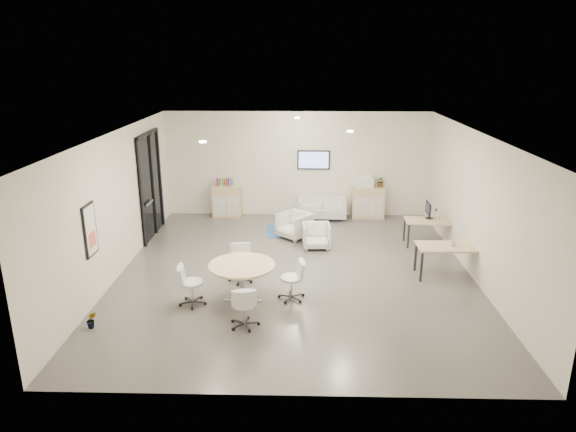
% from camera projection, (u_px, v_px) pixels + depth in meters
% --- Properties ---
extents(room_shell, '(9.60, 10.60, 4.80)m').
position_uv_depth(room_shell, '(295.00, 206.00, 11.37)').
color(room_shell, '#585550').
rests_on(room_shell, ground).
extents(glass_door, '(0.09, 1.90, 2.85)m').
position_uv_depth(glass_door, '(151.00, 182.00, 13.88)').
color(glass_door, black).
rests_on(glass_door, room_shell).
extents(artwork, '(0.05, 0.54, 1.04)m').
position_uv_depth(artwork, '(90.00, 230.00, 9.95)').
color(artwork, black).
rests_on(artwork, room_shell).
extents(wall_tv, '(0.98, 0.06, 0.58)m').
position_uv_depth(wall_tv, '(314.00, 160.00, 15.57)').
color(wall_tv, black).
rests_on(wall_tv, room_shell).
extents(ceiling_spots, '(3.14, 4.14, 0.03)m').
position_uv_depth(ceiling_spots, '(287.00, 129.00, 11.69)').
color(ceiling_spots, '#FFEAC6').
rests_on(ceiling_spots, room_shell).
extents(sideboard_left, '(0.87, 0.45, 0.98)m').
position_uv_depth(sideboard_left, '(227.00, 201.00, 15.80)').
color(sideboard_left, tan).
rests_on(sideboard_left, room_shell).
extents(sideboard_right, '(0.98, 0.47, 0.98)m').
position_uv_depth(sideboard_right, '(368.00, 202.00, 15.69)').
color(sideboard_right, tan).
rests_on(sideboard_right, room_shell).
extents(books, '(0.50, 0.14, 0.22)m').
position_uv_depth(books, '(225.00, 182.00, 15.63)').
color(books, red).
rests_on(books, sideboard_left).
extents(printer, '(0.55, 0.47, 0.37)m').
position_uv_depth(printer, '(365.00, 181.00, 15.50)').
color(printer, white).
rests_on(printer, sideboard_right).
extents(loveseat, '(1.48, 0.78, 0.55)m').
position_uv_depth(loveseat, '(322.00, 209.00, 15.68)').
color(loveseat, silver).
rests_on(loveseat, room_shell).
extents(blue_rug, '(1.69, 1.18, 0.01)m').
position_uv_depth(blue_rug, '(296.00, 231.00, 14.59)').
color(blue_rug, '#305194').
rests_on(blue_rug, room_shell).
extents(armchair_left, '(1.04, 1.04, 0.78)m').
position_uv_depth(armchair_left, '(294.00, 224.00, 13.98)').
color(armchair_left, silver).
rests_on(armchair_left, room_shell).
extents(armchair_right, '(0.71, 0.67, 0.71)m').
position_uv_depth(armchair_right, '(316.00, 235.00, 13.26)').
color(armchair_right, silver).
rests_on(armchair_right, room_shell).
extents(desk_rear, '(1.33, 0.72, 0.68)m').
position_uv_depth(desk_rear, '(430.00, 223.00, 13.39)').
color(desk_rear, tan).
rests_on(desk_rear, room_shell).
extents(desk_front, '(1.42, 0.74, 0.73)m').
position_uv_depth(desk_front, '(449.00, 249.00, 11.45)').
color(desk_front, tan).
rests_on(desk_front, room_shell).
extents(monitor, '(0.20, 0.50, 0.44)m').
position_uv_depth(monitor, '(428.00, 210.00, 13.44)').
color(monitor, black).
rests_on(monitor, desk_rear).
extents(round_table, '(1.34, 1.34, 0.81)m').
position_uv_depth(round_table, '(242.00, 268.00, 10.23)').
color(round_table, tan).
rests_on(round_table, room_shell).
extents(meeting_chairs, '(2.64, 2.64, 0.82)m').
position_uv_depth(meeting_chairs, '(242.00, 283.00, 10.33)').
color(meeting_chairs, white).
rests_on(meeting_chairs, room_shell).
extents(plant_cabinet, '(0.38, 0.40, 0.26)m').
position_uv_depth(plant_cabinet, '(381.00, 182.00, 15.52)').
color(plant_cabinet, '#3F7F3F').
rests_on(plant_cabinet, sideboard_right).
extents(plant_floor, '(0.29, 0.37, 0.15)m').
position_uv_depth(plant_floor, '(92.00, 324.00, 9.41)').
color(plant_floor, '#3F7F3F').
rests_on(plant_floor, room_shell).
extents(cup, '(0.14, 0.12, 0.12)m').
position_uv_depth(cup, '(453.00, 243.00, 11.42)').
color(cup, white).
rests_on(cup, desk_front).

